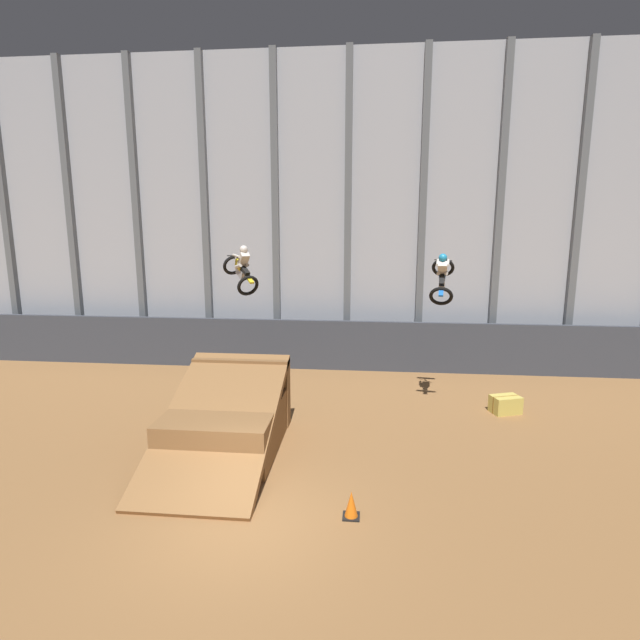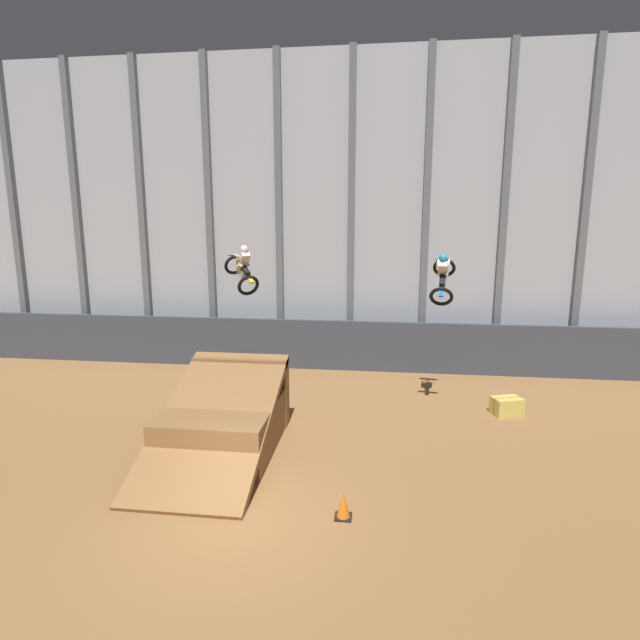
% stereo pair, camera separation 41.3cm
% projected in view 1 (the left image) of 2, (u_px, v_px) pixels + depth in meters
% --- Properties ---
extents(ground_plane, '(60.00, 60.00, 0.00)m').
position_uv_depth(ground_plane, '(244.00, 523.00, 10.25)').
color(ground_plane, olive).
extents(arena_back_wall, '(32.00, 0.40, 12.91)m').
position_uv_depth(arena_back_wall, '(312.00, 213.00, 20.92)').
color(arena_back_wall, '#A3A8B2').
rests_on(arena_back_wall, ground_plane).
extents(lower_barrier, '(31.36, 0.20, 2.09)m').
position_uv_depth(lower_barrier, '(309.00, 345.00, 20.89)').
color(lower_barrier, '#383D47').
rests_on(lower_barrier, ground_plane).
extents(dirt_ramp, '(2.90, 5.36, 2.25)m').
position_uv_depth(dirt_ramp, '(229.00, 419.00, 13.74)').
color(dirt_ramp, brown).
rests_on(dirt_ramp, ground_plane).
extents(rider_bike_left_air, '(1.58, 1.78, 1.68)m').
position_uv_depth(rider_bike_left_air, '(241.00, 269.00, 16.46)').
color(rider_bike_left_air, black).
extents(rider_bike_right_air, '(0.98, 1.85, 1.70)m').
position_uv_depth(rider_bike_right_air, '(442.00, 276.00, 15.77)').
color(rider_bike_right_air, black).
extents(traffic_cone_near_ramp, '(0.36, 0.36, 0.58)m').
position_uv_depth(traffic_cone_near_ramp, '(351.00, 505.00, 10.39)').
color(traffic_cone_near_ramp, black).
rests_on(traffic_cone_near_ramp, ground_plane).
extents(hay_bale_trackside, '(1.05, 0.86, 0.57)m').
position_uv_depth(hay_bale_trackside, '(505.00, 404.00, 16.14)').
color(hay_bale_trackside, '#CCB751').
rests_on(hay_bale_trackside, ground_plane).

